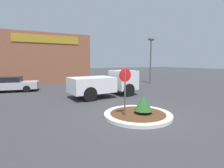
% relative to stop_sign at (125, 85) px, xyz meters
% --- Properties ---
extents(ground_plane, '(120.00, 120.00, 0.00)m').
position_rel_stop_sign_xyz_m(ground_plane, '(0.77, 0.02, -1.63)').
color(ground_plane, '#38383A').
extents(traffic_island, '(3.33, 3.33, 0.16)m').
position_rel_stop_sign_xyz_m(traffic_island, '(0.77, 0.02, -1.55)').
color(traffic_island, silver).
rests_on(traffic_island, ground_plane).
extents(stop_sign, '(0.62, 0.07, 2.40)m').
position_rel_stop_sign_xyz_m(stop_sign, '(0.00, 0.00, 0.00)').
color(stop_sign, '#4C4C51').
rests_on(stop_sign, ground_plane).
extents(island_shrub, '(0.91, 0.91, 0.86)m').
position_rel_stop_sign_xyz_m(island_shrub, '(1.02, -0.09, -0.97)').
color(island_shrub, brown).
rests_on(island_shrub, traffic_island).
extents(utility_truck, '(5.37, 2.43, 1.97)m').
position_rel_stop_sign_xyz_m(utility_truck, '(1.54, 5.25, -0.59)').
color(utility_truck, white).
rests_on(utility_truck, ground_plane).
extents(storefront_building, '(10.67, 6.07, 6.11)m').
position_rel_stop_sign_xyz_m(storefront_building, '(-1.12, 18.42, 1.43)').
color(storefront_building, '#93563D').
rests_on(storefront_building, ground_plane).
extents(parked_sedan_silver, '(4.72, 2.58, 1.33)m').
position_rel_stop_sign_xyz_m(parked_sedan_silver, '(-5.02, 11.21, -0.95)').
color(parked_sedan_silver, '#B7B7BC').
rests_on(parked_sedan_silver, ground_plane).
extents(light_pole, '(0.70, 0.30, 5.40)m').
position_rel_stop_sign_xyz_m(light_pole, '(9.96, 9.99, 1.60)').
color(light_pole, '#4C4C51').
rests_on(light_pole, ground_plane).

